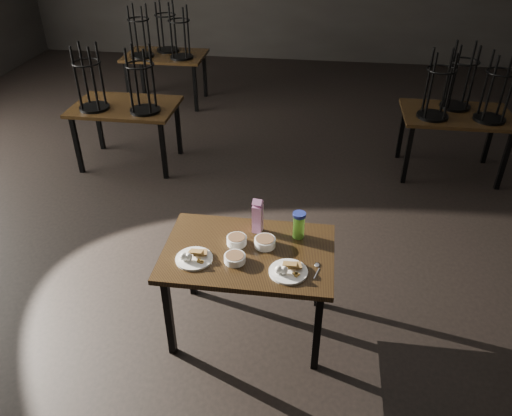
# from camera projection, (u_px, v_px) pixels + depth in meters

# --- Properties ---
(main_table) EXTENTS (1.20, 0.80, 0.75)m
(main_table) POSITION_uv_depth(u_px,v_px,m) (248.00, 259.00, 3.54)
(main_table) COLOR black
(main_table) RESTS_ON ground
(plate_left) EXTENTS (0.26, 0.26, 0.08)m
(plate_left) POSITION_uv_depth(u_px,v_px,m) (194.00, 257.00, 3.40)
(plate_left) COLOR white
(plate_left) RESTS_ON main_table
(plate_right) EXTENTS (0.26, 0.26, 0.08)m
(plate_right) POSITION_uv_depth(u_px,v_px,m) (288.00, 270.00, 3.29)
(plate_right) COLOR white
(plate_right) RESTS_ON main_table
(bowl_near) EXTENTS (0.14, 0.14, 0.06)m
(bowl_near) POSITION_uv_depth(u_px,v_px,m) (237.00, 240.00, 3.55)
(bowl_near) COLOR white
(bowl_near) RESTS_ON main_table
(bowl_far) EXTENTS (0.15, 0.15, 0.06)m
(bowl_far) POSITION_uv_depth(u_px,v_px,m) (265.00, 242.00, 3.53)
(bowl_far) COLOR white
(bowl_far) RESTS_ON main_table
(bowl_big) EXTENTS (0.15, 0.15, 0.05)m
(bowl_big) POSITION_uv_depth(u_px,v_px,m) (235.00, 258.00, 3.39)
(bowl_big) COLOR white
(bowl_big) RESTS_ON main_table
(juice_carton) EXTENTS (0.08, 0.08, 0.28)m
(juice_carton) POSITION_uv_depth(u_px,v_px,m) (258.00, 217.00, 3.63)
(juice_carton) COLOR #981B7B
(juice_carton) RESTS_ON main_table
(water_bottle) EXTENTS (0.11, 0.11, 0.21)m
(water_bottle) POSITION_uv_depth(u_px,v_px,m) (299.00, 225.00, 3.58)
(water_bottle) COLOR #82EA44
(water_bottle) RESTS_ON main_table
(spoon) EXTENTS (0.05, 0.17, 0.01)m
(spoon) POSITION_uv_depth(u_px,v_px,m) (317.00, 266.00, 3.35)
(spoon) COLOR silver
(spoon) RESTS_ON main_table
(bg_table_left) EXTENTS (1.20, 0.80, 1.48)m
(bg_table_left) POSITION_uv_depth(u_px,v_px,m) (123.00, 106.00, 5.76)
(bg_table_left) COLOR black
(bg_table_left) RESTS_ON ground
(bg_table_right) EXTENTS (1.20, 0.80, 1.48)m
(bg_table_right) POSITION_uv_depth(u_px,v_px,m) (458.00, 111.00, 5.56)
(bg_table_right) COLOR black
(bg_table_right) RESTS_ON ground
(bg_table_far) EXTENTS (1.20, 0.80, 1.48)m
(bg_table_far) POSITION_uv_depth(u_px,v_px,m) (165.00, 53.00, 7.49)
(bg_table_far) COLOR black
(bg_table_far) RESTS_ON ground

